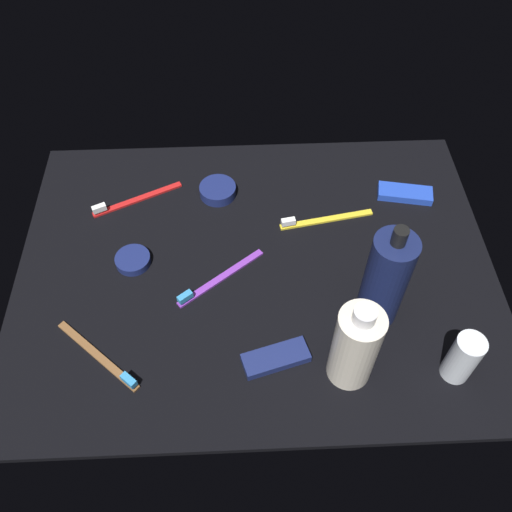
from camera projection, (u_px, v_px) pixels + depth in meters
ground_plane at (256, 268)px, 96.12cm from camera, size 84.00×64.00×1.20cm
lotion_bottle at (385, 280)px, 82.55cm from camera, size 6.76×6.76×21.08cm
bodywash_bottle at (355, 346)px, 77.27cm from camera, size 6.71×6.71×17.43cm
deodorant_stick at (463, 358)px, 79.65cm from camera, size 4.37×4.37×9.41cm
toothbrush_yellow at (321, 219)px, 101.54cm from camera, size 17.93×4.35×2.10cm
toothbrush_purple at (216, 280)px, 93.12cm from camera, size 15.08×11.82×2.10cm
toothbrush_red at (132, 200)px, 104.54cm from camera, size 16.78×8.79×2.10cm
toothbrush_brown at (102, 358)px, 84.10cm from camera, size 14.25×12.85×2.10cm
snack_bar_navy at (276, 358)px, 84.00cm from camera, size 11.10×6.69×1.50cm
snack_bar_blue at (405, 193)px, 105.41cm from camera, size 10.98×5.93×1.50cm
cream_tin_left at (218, 190)px, 105.51cm from camera, size 7.12×7.12×2.05cm
cream_tin_right at (133, 260)px, 95.54cm from camera, size 6.19×6.19×1.51cm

